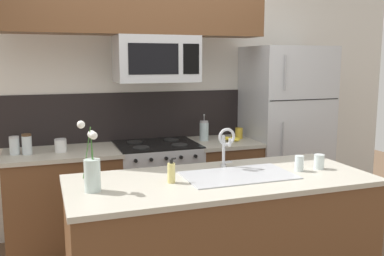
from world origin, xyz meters
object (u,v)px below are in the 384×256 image
object	(u,v)px
refrigerator	(284,135)
drinking_glass	(299,163)
storage_jar_short	(61,145)
flower_vase	(92,172)
storage_jar_tall	(14,146)
dish_soap_bottle	(171,172)
sink_faucet	(226,142)
microwave	(156,59)
banana_bunch	(232,139)
stove_range	(157,190)
french_press	(204,131)
spare_glass	(319,162)
coffee_tin	(239,133)
storage_jar_medium	(27,144)

from	to	relation	value
refrigerator	drinking_glass	distance (m)	1.46
storage_jar_short	flower_vase	size ratio (longest dim) A/B	0.27
storage_jar_tall	dish_soap_bottle	distance (m)	1.61
sink_faucet	drinking_glass	bearing A→B (deg)	-27.60
refrigerator	drinking_glass	xyz separation A→B (m)	(-0.66, -1.30, 0.05)
microwave	banana_bunch	world-z (taller)	microwave
stove_range	sink_faucet	size ratio (longest dim) A/B	3.04
refrigerator	french_press	distance (m)	0.89
french_press	flower_vase	world-z (taller)	flower_vase
microwave	french_press	xyz separation A→B (m)	(0.50, 0.08, -0.71)
stove_range	drinking_glass	bearing A→B (deg)	-60.40
stove_range	sink_faucet	world-z (taller)	sink_faucet
refrigerator	spare_glass	xyz separation A→B (m)	(-0.49, -1.29, 0.04)
flower_vase	microwave	bearing A→B (deg)	59.36
refrigerator	dish_soap_bottle	bearing A→B (deg)	-141.80
storage_jar_short	banana_bunch	xyz separation A→B (m)	(1.63, -0.04, -0.04)
coffee_tin	sink_faucet	size ratio (longest dim) A/B	0.36
refrigerator	flower_vase	xyz separation A→B (m)	(-2.13, -1.29, 0.11)
microwave	storage_jar_medium	size ratio (longest dim) A/B	4.22
sink_faucet	refrigerator	bearing A→B (deg)	42.85
microwave	spare_glass	distance (m)	1.71
drinking_glass	dish_soap_bottle	bearing A→B (deg)	178.76
storage_jar_short	storage_jar_tall	bearing A→B (deg)	177.29
sink_faucet	microwave	bearing A→B (deg)	104.22
refrigerator	dish_soap_bottle	xyz separation A→B (m)	(-1.62, -1.28, 0.06)
stove_range	flower_vase	bearing A→B (deg)	-120.22
spare_glass	storage_jar_short	bearing A→B (deg)	144.71
stove_range	banana_bunch	size ratio (longest dim) A/B	4.87
french_press	dish_soap_bottle	distance (m)	1.51
dish_soap_bottle	flower_vase	xyz separation A→B (m)	(-0.51, -0.02, 0.05)
banana_bunch	drinking_glass	xyz separation A→B (m)	(-0.03, -1.22, 0.03)
storage_jar_tall	sink_faucet	distance (m)	1.83
stove_range	flower_vase	distance (m)	1.58
storage_jar_tall	storage_jar_medium	bearing A→B (deg)	-15.66
sink_faucet	flower_vase	bearing A→B (deg)	-166.43
stove_range	banana_bunch	world-z (taller)	banana_bunch
spare_glass	storage_jar_tall	bearing A→B (deg)	149.34
banana_bunch	sink_faucet	distance (m)	1.11
storage_jar_tall	banana_bunch	distance (m)	2.00
microwave	refrigerator	bearing A→B (deg)	1.69
storage_jar_tall	banana_bunch	world-z (taller)	storage_jar_tall
banana_bunch	dish_soap_bottle	world-z (taller)	dish_soap_bottle
drinking_glass	flower_vase	bearing A→B (deg)	179.81
spare_glass	flower_vase	size ratio (longest dim) A/B	0.25
storage_jar_tall	dish_soap_bottle	xyz separation A→B (m)	(1.01, -1.26, -0.01)
storage_jar_tall	banana_bunch	size ratio (longest dim) A/B	0.82
french_press	sink_faucet	bearing A→B (deg)	-102.71
dish_soap_bottle	spare_glass	world-z (taller)	dish_soap_bottle
storage_jar_tall	flower_vase	size ratio (longest dim) A/B	0.36
storage_jar_short	banana_bunch	world-z (taller)	storage_jar_short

